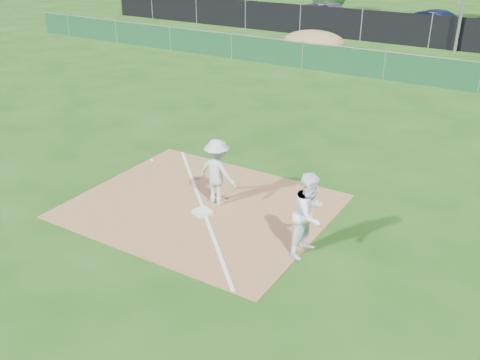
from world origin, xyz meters
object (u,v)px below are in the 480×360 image
(first_base, at_px, (203,212))
(car_left, at_px, (330,12))
(play_at_first, at_px, (217,172))
(runner, at_px, (310,214))
(car_mid, at_px, (440,23))

(first_base, relative_size, car_left, 0.08)
(first_base, relative_size, play_at_first, 0.16)
(first_base, relative_size, runner, 0.21)
(play_at_first, relative_size, car_left, 0.52)
(first_base, xyz_separation_m, car_mid, (-0.68, 26.51, 0.67))
(car_left, distance_m, car_mid, 7.44)
(play_at_first, distance_m, car_left, 27.27)
(first_base, height_order, car_mid, car_mid)
(runner, bearing_deg, car_mid, 13.33)
(car_left, bearing_deg, play_at_first, -148.74)
(car_left, bearing_deg, runner, -143.89)
(first_base, bearing_deg, play_at_first, 90.02)
(play_at_first, distance_m, car_mid, 25.86)
(first_base, bearing_deg, car_mid, 91.47)
(first_base, bearing_deg, runner, -3.92)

